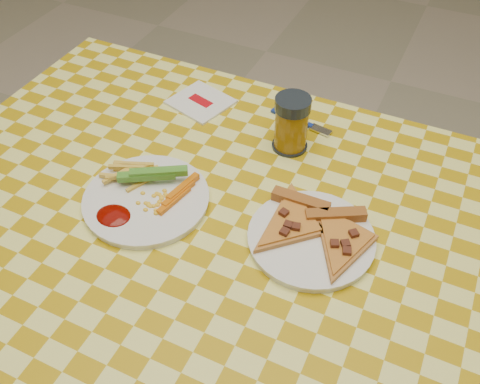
# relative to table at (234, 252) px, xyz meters

# --- Properties ---
(table) EXTENTS (1.28, 0.88, 0.76)m
(table) POSITION_rel_table_xyz_m (0.00, 0.00, 0.00)
(table) COLOR silver
(table) RESTS_ON ground
(plate_left) EXTENTS (0.23, 0.23, 0.01)m
(plate_left) POSITION_rel_table_xyz_m (-0.17, -0.02, 0.08)
(plate_left) COLOR white
(plate_left) RESTS_ON table
(plate_right) EXTENTS (0.24, 0.24, 0.01)m
(plate_right) POSITION_rel_table_xyz_m (0.14, 0.02, 0.08)
(plate_right) COLOR white
(plate_right) RESTS_ON table
(fries_veggies) EXTENTS (0.19, 0.18, 0.04)m
(fries_veggies) POSITION_rel_table_xyz_m (-0.18, 0.00, 0.10)
(fries_veggies) COLOR gold
(fries_veggies) RESTS_ON plate_left
(pizza_slices) EXTENTS (0.26, 0.24, 0.02)m
(pizza_slices) POSITION_rel_table_xyz_m (0.14, 0.04, 0.09)
(pizza_slices) COLOR #AF7036
(pizza_slices) RESTS_ON plate_right
(drink_glass) EXTENTS (0.07, 0.07, 0.12)m
(drink_glass) POSITION_rel_table_xyz_m (0.01, 0.25, 0.13)
(drink_glass) COLOR black
(drink_glass) RESTS_ON table
(napkin) EXTENTS (0.15, 0.15, 0.01)m
(napkin) POSITION_rel_table_xyz_m (-0.23, 0.30, 0.08)
(napkin) COLOR white
(napkin) RESTS_ON table
(fork) EXTENTS (0.15, 0.04, 0.01)m
(fork) POSITION_rel_table_xyz_m (0.00, 0.33, 0.08)
(fork) COLOR navy
(fork) RESTS_ON table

